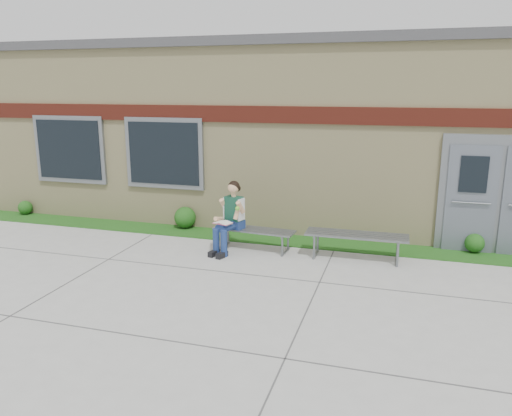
% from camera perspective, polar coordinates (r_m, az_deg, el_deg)
% --- Properties ---
extents(ground, '(80.00, 80.00, 0.00)m').
position_cam_1_polar(ground, '(8.19, -0.31, -9.02)').
color(ground, '#9E9E99').
rests_on(ground, ground).
extents(grass_strip, '(16.00, 0.80, 0.02)m').
position_cam_1_polar(grass_strip, '(10.56, 3.79, -3.72)').
color(grass_strip, '#194913').
rests_on(grass_strip, ground).
extents(school_building, '(16.20, 6.22, 4.20)m').
position_cam_1_polar(school_building, '(13.45, 7.17, 9.05)').
color(school_building, beige).
rests_on(school_building, ground).
extents(bench_left, '(1.66, 0.59, 0.42)m').
position_cam_1_polar(bench_left, '(9.91, -0.21, -2.95)').
color(bench_left, slate).
rests_on(bench_left, ground).
extents(bench_right, '(1.90, 0.55, 0.49)m').
position_cam_1_polar(bench_right, '(9.54, 11.40, -3.57)').
color(bench_right, slate).
rests_on(bench_right, ground).
extents(girl, '(0.57, 0.92, 1.38)m').
position_cam_1_polar(girl, '(9.75, -3.00, -0.95)').
color(girl, navy).
rests_on(girl, ground).
extents(shrub_west, '(0.35, 0.35, 0.35)m').
position_cam_1_polar(shrub_west, '(13.90, -24.87, 0.05)').
color(shrub_west, '#194913').
rests_on(shrub_west, grass_strip).
extents(shrub_mid, '(0.49, 0.49, 0.49)m').
position_cam_1_polar(shrub_mid, '(11.49, -8.11, -1.07)').
color(shrub_mid, '#194913').
rests_on(shrub_mid, grass_strip).
extents(shrub_east, '(0.37, 0.37, 0.37)m').
position_cam_1_polar(shrub_east, '(10.61, 23.71, -3.69)').
color(shrub_east, '#194913').
rests_on(shrub_east, grass_strip).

